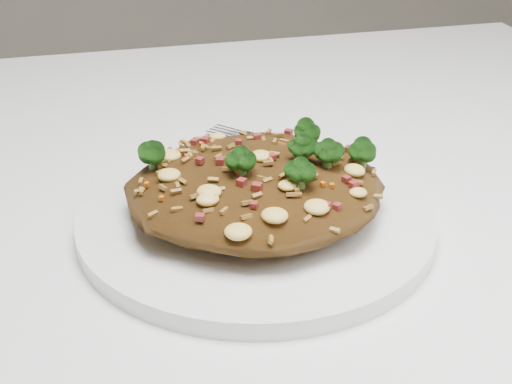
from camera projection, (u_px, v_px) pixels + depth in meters
dining_table at (104, 297)px, 0.61m from camera, size 1.20×0.80×0.75m
plate at (256, 218)px, 0.53m from camera, size 0.26×0.26×0.01m
fried_rice at (257, 178)px, 0.52m from camera, size 0.19×0.17×0.06m
fork at (296, 150)px, 0.62m from camera, size 0.12×0.13×0.00m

